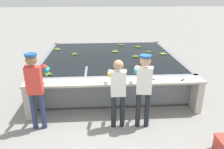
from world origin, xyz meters
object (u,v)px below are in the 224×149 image
banana_bunch_floating_2 (57,49)px  knife_0 (184,79)px  worker_1 (118,88)px  knife_1 (156,79)px  banana_bunch_floating_5 (136,56)px  worker_2 (144,84)px  banana_bunch_floating_6 (138,47)px  worker_0 (35,84)px  banana_bunch_floating_7 (163,54)px  banana_bunch_floating_4 (115,51)px  banana_bunch_floating_1 (121,45)px  banana_bunch_floating_0 (48,74)px  banana_bunch_floating_8 (74,54)px  banana_bunch_floating_3 (148,52)px

banana_bunch_floating_2 → knife_0: bearing=-41.5°
worker_1 → knife_1: (0.97, 0.56, -0.06)m
banana_bunch_floating_5 → knife_1: size_ratio=0.85×
worker_1 → worker_2: (0.55, -0.03, 0.08)m
banana_bunch_floating_5 → banana_bunch_floating_6: same height
worker_0 → banana_bunch_floating_2: bearing=92.3°
banana_bunch_floating_7 → banana_bunch_floating_5: bearing=-165.4°
banana_bunch_floating_4 → banana_bunch_floating_5: size_ratio=0.99×
worker_1 → banana_bunch_floating_7: worker_1 is taller
banana_bunch_floating_7 → banana_bunch_floating_1: bearing=133.0°
banana_bunch_floating_7 → knife_1: size_ratio=0.85×
worker_0 → worker_2: (2.31, -0.09, -0.04)m
banana_bunch_floating_5 → banana_bunch_floating_1: bearing=100.6°
banana_bunch_floating_2 → banana_bunch_floating_7: size_ratio=1.00×
knife_0 → banana_bunch_floating_1: bearing=107.2°
worker_0 → banana_bunch_floating_0: size_ratio=6.22×
worker_0 → banana_bunch_floating_6: 4.78m
worker_2 → banana_bunch_floating_5: worker_2 is taller
worker_0 → banana_bunch_floating_8: bearing=79.5°
banana_bunch_floating_3 → knife_0: banana_bunch_floating_3 is taller
worker_0 → worker_1: 1.76m
banana_bunch_floating_6 → banana_bunch_floating_1: bearing=149.3°
banana_bunch_floating_0 → banana_bunch_floating_3: bearing=33.0°
banana_bunch_floating_1 → worker_2: bearing=-89.5°
worker_0 → banana_bunch_floating_0: 1.05m
banana_bunch_floating_0 → banana_bunch_floating_1: bearing=54.7°
worker_2 → banana_bunch_floating_3: (0.81, 3.10, -0.14)m
banana_bunch_floating_0 → banana_bunch_floating_1: 3.84m
banana_bunch_floating_4 → banana_bunch_floating_1: bearing=71.8°
banana_bunch_floating_3 → worker_2: bearing=-104.6°
worker_0 → banana_bunch_floating_1: size_ratio=6.14×
worker_0 → banana_bunch_floating_1: (2.27, 4.16, -0.17)m
worker_1 → worker_2: 0.56m
banana_bunch_floating_4 → banana_bunch_floating_5: same height
knife_1 → banana_bunch_floating_1: bearing=97.1°
worker_2 → banana_bunch_floating_5: 2.62m
worker_0 → banana_bunch_floating_8: size_ratio=6.39×
banana_bunch_floating_3 → banana_bunch_floating_5: (-0.54, -0.50, -0.00)m
worker_0 → banana_bunch_floating_8: worker_0 is taller
banana_bunch_floating_5 → banana_bunch_floating_6: (0.30, 1.29, 0.00)m
knife_0 → banana_bunch_floating_7: bearing=86.2°
banana_bunch_floating_5 → banana_bunch_floating_2: bearing=157.8°
banana_bunch_floating_2 → banana_bunch_floating_5: 2.95m
banana_bunch_floating_2 → worker_2: bearing=-56.5°
worker_0 → knife_1: size_ratio=5.24×
banana_bunch_floating_0 → banana_bunch_floating_7: bearing=26.4°
worker_0 → worker_2: size_ratio=1.03×
banana_bunch_floating_3 → banana_bunch_floating_4: 1.18m
banana_bunch_floating_1 → banana_bunch_floating_5: 1.68m
banana_bunch_floating_4 → banana_bunch_floating_0: bearing=-131.4°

